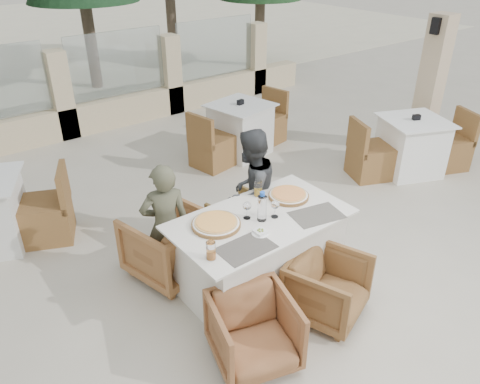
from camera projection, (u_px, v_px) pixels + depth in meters
ground at (250, 291)px, 4.44m from camera, size 80.00×80.00×0.00m
perimeter_wall_far at (60, 89)px, 7.36m from camera, size 10.00×0.34×1.60m
lantern_pillar at (431, 85)px, 6.88m from camera, size 0.34×0.34×2.00m
dining_table at (260, 253)px, 4.31m from camera, size 1.60×0.90×0.77m
placemat_near_left at (246, 248)px, 3.73m from camera, size 0.45×0.30×0.00m
placemat_near_right at (317, 215)px, 4.16m from camera, size 0.51×0.39×0.00m
pizza_left at (216, 223)px, 4.00m from camera, size 0.44×0.44×0.06m
pizza_right at (289, 195)px, 4.43m from camera, size 0.46×0.46×0.05m
water_bottle at (262, 206)px, 4.03m from camera, size 0.10×0.10×0.28m
wine_glass_centre at (247, 209)px, 4.08m from camera, size 0.09×0.09×0.18m
wine_glass_near at (275, 208)px, 4.09m from camera, size 0.08×0.08×0.18m
beer_glass_left at (211, 250)px, 3.58m from camera, size 0.09×0.09×0.15m
beer_glass_right at (258, 188)px, 4.44m from camera, size 0.08×0.08×0.15m
olive_dish at (260, 232)px, 3.90m from camera, size 0.15×0.15×0.04m
armchair_far_left at (169, 244)px, 4.53m from camera, size 0.86×0.87×0.66m
armchair_far_right at (242, 222)px, 4.99m from camera, size 0.67×0.68×0.53m
armchair_near_left at (254, 332)px, 3.60m from camera, size 0.77×0.78×0.58m
armchair_near_right at (327, 287)px, 4.04m from camera, size 0.80×0.81×0.58m
diner_left at (166, 226)px, 4.28m from camera, size 0.52×0.43×1.24m
diner_right at (250, 192)px, 4.73m from camera, size 0.77×0.67×1.34m
bg_table_b at (240, 129)px, 7.00m from camera, size 1.76×1.11×0.77m
bg_table_c at (411, 146)px, 6.45m from camera, size 1.83×1.40×0.77m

